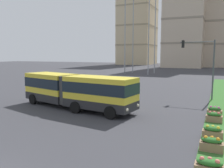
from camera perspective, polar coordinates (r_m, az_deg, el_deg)
name	(u,v)px	position (r m, az deg, el deg)	size (l,w,h in m)	color
articulated_bus	(75,90)	(21.56, -8.81, -1.47)	(12.06, 4.84, 3.00)	yellow
car_silver_hatch	(92,87)	(30.32, -4.79, -0.69)	(4.45, 2.13, 1.58)	#B7BABF
flower_planter_1	(209,167)	(10.61, 22.26, -17.93)	(1.10, 0.56, 0.74)	#937051
flower_planter_2	(211,144)	(13.08, 22.71, -13.10)	(1.10, 0.56, 0.74)	#937051
flower_planter_3	(213,132)	(14.98, 22.94, -10.56)	(1.10, 0.56, 0.74)	#937051
flower_planter_4	(214,117)	(18.52, 23.24, -7.25)	(1.10, 0.56, 0.74)	#937051
flower_planter_5	(215,111)	(20.37, 23.35, -5.98)	(1.10, 0.56, 0.74)	#937051
traffic_light_far_right	(203,59)	(27.24, 20.89, 5.55)	(3.55, 0.28, 6.37)	#474C51
apartment_tower_west	(138,18)	(124.62, 6.19, 15.40)	(16.02, 20.16, 46.07)	beige
apartment_tower_westcentre	(185,9)	(97.45, 17.02, 16.69)	(14.43, 14.80, 43.32)	#C6B299
apartment_tower_centre	(216,13)	(106.98, 23.64, 15.27)	(19.86, 17.74, 42.40)	#C6B299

